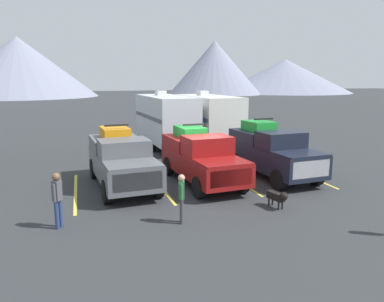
{
  "coord_description": "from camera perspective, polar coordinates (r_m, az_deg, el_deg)",
  "views": [
    {
      "loc": [
        -4.85,
        -15.07,
        4.52
      ],
      "look_at": [
        0.0,
        1.07,
        1.2
      ],
      "focal_mm": 34.91,
      "sensor_mm": 36.0,
      "label": 1
    }
  ],
  "objects": [
    {
      "name": "ground_plane",
      "position": [
        16.46,
        1.08,
        -4.79
      ],
      "size": [
        240.0,
        240.0,
        0.0
      ],
      "primitive_type": "plane",
      "color": "#2D3033"
    },
    {
      "name": "pickup_truck_a",
      "position": [
        15.97,
        -10.75,
        -1.17
      ],
      "size": [
        2.58,
        5.74,
        2.53
      ],
      "color": "#595B60",
      "rests_on": "ground"
    },
    {
      "name": "pickup_truck_b",
      "position": [
        16.26,
        1.31,
        -0.81
      ],
      "size": [
        2.5,
        5.63,
        2.49
      ],
      "color": "maroon",
      "rests_on": "ground"
    },
    {
      "name": "pickup_truck_c",
      "position": [
        17.62,
        12.07,
        0.04
      ],
      "size": [
        2.53,
        5.39,
        2.64
      ],
      "color": "black",
      "rests_on": "ground"
    },
    {
      "name": "lot_stripe_a",
      "position": [
        15.81,
        -17.37,
        -5.98
      ],
      "size": [
        0.12,
        5.5,
        0.01
      ],
      "primitive_type": "cube",
      "color": "gold",
      "rests_on": "ground"
    },
    {
      "name": "lot_stripe_b",
      "position": [
        16.11,
        -4.91,
        -5.18
      ],
      "size": [
        0.12,
        5.5,
        0.01
      ],
      "primitive_type": "cube",
      "color": "gold",
      "rests_on": "ground"
    },
    {
      "name": "lot_stripe_c",
      "position": [
        17.12,
        6.55,
        -4.23
      ],
      "size": [
        0.12,
        5.5,
        0.01
      ],
      "primitive_type": "cube",
      "color": "gold",
      "rests_on": "ground"
    },
    {
      "name": "lot_stripe_d",
      "position": [
        18.73,
        16.37,
        -3.27
      ],
      "size": [
        0.12,
        5.5,
        0.01
      ],
      "primitive_type": "cube",
      "color": "gold",
      "rests_on": "ground"
    },
    {
      "name": "camper_trailer_a",
      "position": [
        24.17,
        -4.06,
        4.98
      ],
      "size": [
        2.86,
        8.0,
        3.67
      ],
      "color": "silver",
      "rests_on": "ground"
    },
    {
      "name": "camper_trailer_b",
      "position": [
        24.72,
        2.47,
        5.11
      ],
      "size": [
        2.97,
        7.46,
        3.65
      ],
      "color": "silver",
      "rests_on": "ground"
    },
    {
      "name": "person_b",
      "position": [
        12.03,
        -19.89,
        -6.57
      ],
      "size": [
        0.31,
        0.34,
        1.73
      ],
      "color": "navy",
      "rests_on": "ground"
    },
    {
      "name": "person_c",
      "position": [
        11.72,
        -1.61,
        -6.78
      ],
      "size": [
        0.23,
        0.34,
        1.58
      ],
      "color": "#3F3F42",
      "rests_on": "ground"
    },
    {
      "name": "dog",
      "position": [
        13.48,
        13.02,
        -6.8
      ],
      "size": [
        0.44,
        0.99,
        0.66
      ],
      "color": "black",
      "rests_on": "ground"
    },
    {
      "name": "mountain_ridge",
      "position": [
        101.88,
        -13.58,
        11.94
      ],
      "size": [
        150.69,
        42.47,
        14.37
      ],
      "color": "gray",
      "rests_on": "ground"
    }
  ]
}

